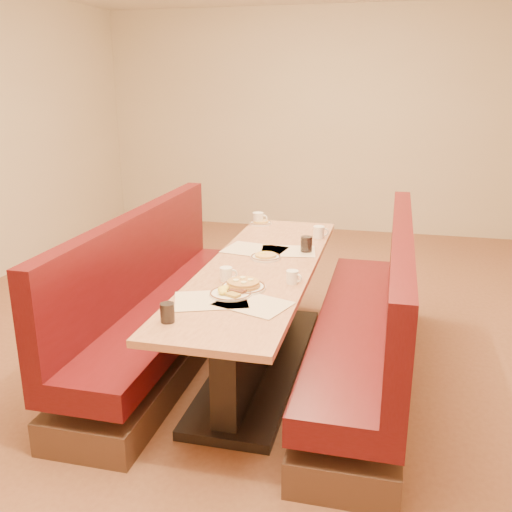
% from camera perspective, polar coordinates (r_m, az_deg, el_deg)
% --- Properties ---
extents(ground, '(8.00, 8.00, 0.00)m').
position_cam_1_polar(ground, '(4.04, 0.40, -11.10)').
color(ground, '#9E6647').
rests_on(ground, ground).
extents(room_envelope, '(6.04, 8.04, 2.82)m').
position_cam_1_polar(room_envelope, '(3.56, 0.47, 17.44)').
color(room_envelope, beige).
rests_on(room_envelope, ground).
extents(diner_table, '(0.70, 2.50, 0.75)m').
position_cam_1_polar(diner_table, '(3.88, 0.42, -6.22)').
color(diner_table, black).
rests_on(diner_table, ground).
extents(booth_left, '(0.55, 2.50, 1.05)m').
position_cam_1_polar(booth_left, '(4.10, -9.63, -5.34)').
color(booth_left, '#4C3326').
rests_on(booth_left, ground).
extents(booth_right, '(0.55, 2.50, 1.05)m').
position_cam_1_polar(booth_right, '(3.80, 11.32, -7.32)').
color(booth_right, '#4C3326').
rests_on(booth_right, ground).
extents(placemat_near_left, '(0.48, 0.42, 0.00)m').
position_cam_1_polar(placemat_near_left, '(3.17, -4.52, -4.40)').
color(placemat_near_left, beige).
rests_on(placemat_near_left, diner_table).
extents(placemat_near_right, '(0.45, 0.39, 0.00)m').
position_cam_1_polar(placemat_near_right, '(3.10, -0.28, -4.79)').
color(placemat_near_right, beige).
rests_on(placemat_near_right, diner_table).
extents(placemat_far_left, '(0.47, 0.38, 0.00)m').
position_cam_1_polar(placemat_far_left, '(4.08, -0.14, 0.64)').
color(placemat_far_left, beige).
rests_on(placemat_far_left, diner_table).
extents(placemat_far_right, '(0.42, 0.34, 0.00)m').
position_cam_1_polar(placemat_far_right, '(4.05, 3.24, 0.50)').
color(placemat_far_right, beige).
rests_on(placemat_far_right, diner_table).
extents(pancake_plate, '(0.26, 0.26, 0.06)m').
position_cam_1_polar(pancake_plate, '(3.32, -1.28, -2.98)').
color(pancake_plate, white).
rests_on(pancake_plate, diner_table).
extents(eggs_plate, '(0.24, 0.24, 0.05)m').
position_cam_1_polar(eggs_plate, '(3.23, -2.63, -3.71)').
color(eggs_plate, white).
rests_on(eggs_plate, diner_table).
extents(extra_plate_mid, '(0.21, 0.21, 0.04)m').
position_cam_1_polar(extra_plate_mid, '(3.89, 0.97, -0.05)').
color(extra_plate_mid, white).
rests_on(extra_plate_mid, diner_table).
extents(extra_plate_far, '(0.19, 0.19, 0.04)m').
position_cam_1_polar(extra_plate_far, '(4.83, 0.46, 3.38)').
color(extra_plate_far, white).
rests_on(extra_plate_far, diner_table).
extents(coffee_mug_a, '(0.10, 0.07, 0.08)m').
position_cam_1_polar(coffee_mug_a, '(3.42, 3.69, -2.09)').
color(coffee_mug_a, white).
rests_on(coffee_mug_a, diner_table).
extents(coffee_mug_b, '(0.11, 0.08, 0.08)m').
position_cam_1_polar(coffee_mug_b, '(3.46, -2.96, -1.77)').
color(coffee_mug_b, white).
rests_on(coffee_mug_b, diner_table).
extents(coffee_mug_c, '(0.12, 0.09, 0.09)m').
position_cam_1_polar(coffee_mug_c, '(4.42, 6.34, 2.41)').
color(coffee_mug_c, white).
rests_on(coffee_mug_c, diner_table).
extents(coffee_mug_d, '(0.13, 0.09, 0.10)m').
position_cam_1_polar(coffee_mug_d, '(4.83, 0.25, 3.82)').
color(coffee_mug_d, white).
rests_on(coffee_mug_d, diner_table).
extents(soda_tumbler_near, '(0.07, 0.07, 0.10)m').
position_cam_1_polar(soda_tumbler_near, '(2.90, -8.85, -5.63)').
color(soda_tumbler_near, black).
rests_on(soda_tumbler_near, diner_table).
extents(soda_tumbler_mid, '(0.08, 0.08, 0.11)m').
position_cam_1_polar(soda_tumbler_mid, '(4.04, 5.06, 1.17)').
color(soda_tumbler_mid, black).
rests_on(soda_tumbler_mid, diner_table).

